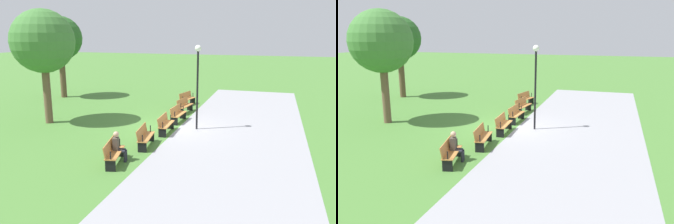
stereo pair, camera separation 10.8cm
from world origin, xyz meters
TOP-DOWN VIEW (x-y plane):
  - ground_plane at (0.00, 0.00)m, footprint 120.00×120.00m
  - path_paving at (0.00, 3.43)m, footprint 25.50×6.27m
  - bench_0 at (-5.59, -0.71)m, footprint 1.69×0.83m
  - bench_1 at (-3.37, -0.30)m, footprint 1.68×0.69m
  - bench_2 at (-1.13, -0.09)m, footprint 1.65×0.55m
  - bench_3 at (1.13, -0.09)m, footprint 1.65×0.55m
  - bench_4 at (3.37, -0.30)m, footprint 1.68×0.69m
  - bench_5 at (5.59, -0.71)m, footprint 1.69×0.83m
  - person_seated at (5.29, -0.64)m, footprint 0.41×0.57m
  - tree_0 at (1.20, -6.84)m, footprint 3.35×3.35m
  - tree_1 at (-5.63, -10.55)m, footprint 3.24×3.24m
  - lamp_post at (-0.00, 1.25)m, footprint 0.32×0.32m

SIDE VIEW (x-z plane):
  - ground_plane at x=0.00m, z-range 0.00..0.00m
  - path_paving at x=0.00m, z-range 0.00..0.01m
  - bench_0 at x=-5.59m, z-range 0.02..0.91m
  - bench_1 at x=-3.37m, z-range 0.02..0.91m
  - bench_2 at x=-1.13m, z-range 0.02..0.91m
  - bench_3 at x=1.13m, z-range 0.02..0.91m
  - bench_4 at x=3.37m, z-range 0.02..0.91m
  - bench_5 at x=5.59m, z-range 0.02..0.91m
  - person_seated at x=5.29m, z-range 0.04..1.24m
  - lamp_post at x=0.00m, z-range 0.81..5.11m
  - tree_0 at x=1.20m, z-range 1.34..7.46m
  - tree_1 at x=-5.63m, z-range 1.37..7.47m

